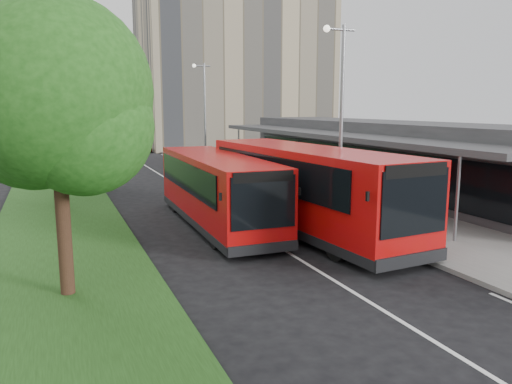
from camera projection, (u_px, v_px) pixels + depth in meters
ground at (269, 241)px, 18.28m from camera, size 120.00×120.00×0.00m
pavement at (236, 169)px, 38.74m from camera, size 5.00×80.00×0.15m
grass_verge at (56, 178)px, 33.88m from camera, size 5.00×80.00×0.10m
lane_centre_line at (174, 183)px, 31.95m from camera, size 0.12×70.00×0.01m
kerb_dashes at (206, 173)px, 36.83m from camera, size 0.12×56.00×0.01m
office_block at (235, 72)px, 60.28m from camera, size 22.00×12.00×18.00m
station_building at (383, 155)px, 29.29m from camera, size 7.70×26.00×4.00m
tree_near at (55, 105)px, 12.13m from camera, size 4.72×4.72×7.58m
tree_mid at (51, 99)px, 23.02m from camera, size 5.01×5.01×8.05m
tree_far at (50, 99)px, 33.93m from camera, size 5.15×5.15×8.28m
lamp_post_near at (340, 110)px, 20.84m from camera, size 1.44×0.28×8.00m
lamp_post_far at (204, 108)px, 39.07m from camera, size 1.44×0.28×8.00m
bus_main at (306, 189)px, 19.43m from camera, size 3.86×11.82×3.30m
bus_second at (217, 190)px, 20.39m from camera, size 2.82×10.29×2.89m
litter_bin at (268, 177)px, 30.42m from camera, size 0.67×0.67×0.96m
bollard at (228, 164)px, 36.14m from camera, size 0.24×0.24×1.14m
car_near at (142, 147)px, 53.77m from camera, size 1.89×3.30×1.06m
car_far at (106, 144)px, 58.21m from camera, size 2.12×3.43×1.07m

